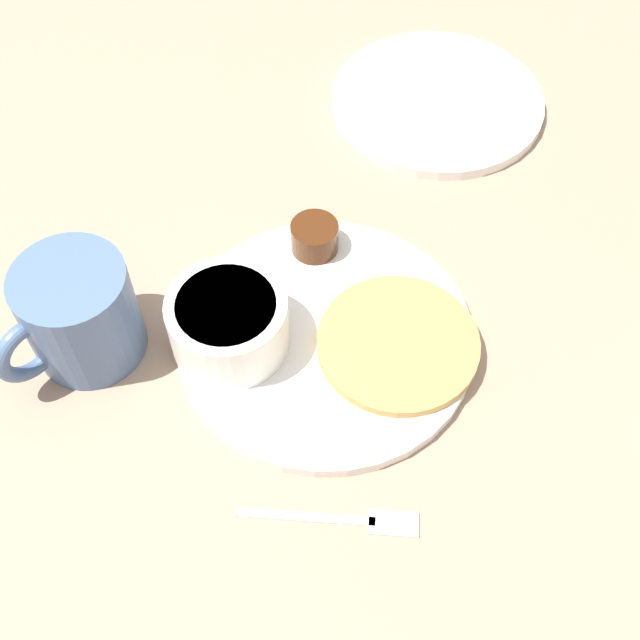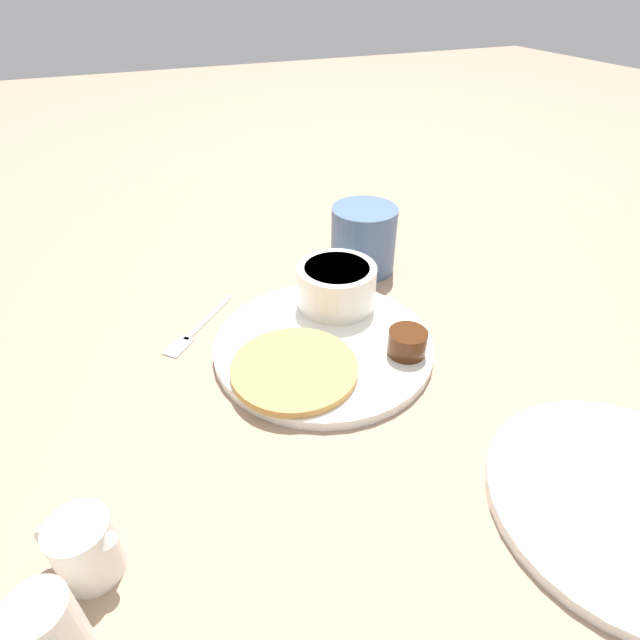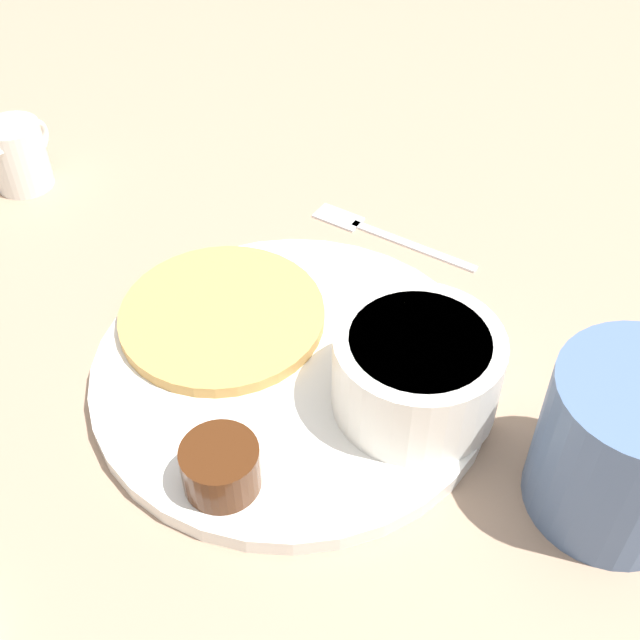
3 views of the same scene
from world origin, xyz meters
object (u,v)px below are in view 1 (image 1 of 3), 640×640
object	(u,v)px
bowl	(228,322)
coffee_mug	(78,315)
fork	(350,520)
plate	(326,337)

from	to	relation	value
bowl	coffee_mug	size ratio (longest dim) A/B	0.78
bowl	fork	xyz separation A→B (m)	(-0.18, 0.03, -0.04)
bowl	coffee_mug	bearing A→B (deg)	48.04
fork	plate	bearing A→B (deg)	-34.77
plate	bowl	xyz separation A→B (m)	(0.05, 0.07, 0.04)
coffee_mug	fork	bearing A→B (deg)	-166.23
coffee_mug	plate	bearing A→B (deg)	-129.24
plate	fork	bearing A→B (deg)	145.23
bowl	fork	distance (m)	0.19
plate	coffee_mug	xyz separation A→B (m)	(0.13, 0.16, 0.04)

